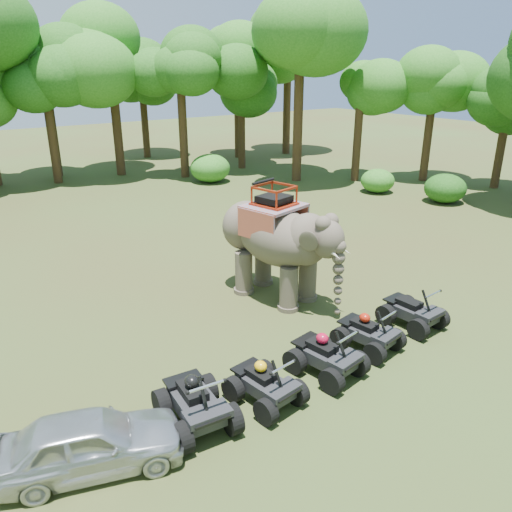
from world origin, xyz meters
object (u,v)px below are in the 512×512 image
object	(u,v)px
elephant	(276,242)
parked_car	(90,442)
atv_1	(265,379)
atv_2	(327,351)
atv_3	(369,328)
atv_4	(413,306)
atv_0	(196,397)

from	to	relation	value
elephant	parked_car	distance (m)	8.51
atv_1	atv_2	size ratio (longest dim) A/B	0.94
parked_car	atv_3	size ratio (longest dim) A/B	2.10
atv_1	atv_2	distance (m)	1.88
atv_3	parked_car	bearing A→B (deg)	170.15
atv_3	atv_2	bearing A→B (deg)	177.90
parked_car	atv_1	distance (m)	3.84
atv_1	atv_4	bearing A→B (deg)	-3.92
elephant	parked_car	size ratio (longest dim) A/B	1.29
parked_car	atv_3	bearing A→B (deg)	-72.73
elephant	atv_1	distance (m)	5.74
atv_4	elephant	bearing A→B (deg)	113.44
atv_0	atv_3	world-z (taller)	atv_0
atv_0	atv_1	world-z (taller)	atv_0
parked_car	elephant	bearing A→B (deg)	-43.84
atv_2	atv_3	xyz separation A→B (m)	(1.71, 0.22, -0.04)
elephant	atv_4	world-z (taller)	elephant
parked_car	atv_4	xyz separation A→B (m)	(9.40, 0.05, 0.04)
elephant	atv_3	world-z (taller)	elephant
atv_4	parked_car	bearing A→B (deg)	176.79
parked_car	atv_2	world-z (taller)	atv_2
parked_car	atv_3	world-z (taller)	atv_3
elephant	atv_1	xyz separation A→B (m)	(-3.56, -4.31, -1.27)
atv_2	atv_3	bearing A→B (deg)	-1.86
atv_1	atv_4	xyz separation A→B (m)	(5.58, 0.36, 0.02)
atv_1	atv_2	bearing A→B (deg)	-6.74
atv_2	atv_1	bearing A→B (deg)	171.77
atv_0	atv_4	bearing A→B (deg)	6.30
atv_0	atv_3	bearing A→B (deg)	5.43
atv_3	atv_0	bearing A→B (deg)	170.77
atv_1	atv_4	distance (m)	5.59
parked_car	atv_2	distance (m)	5.72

